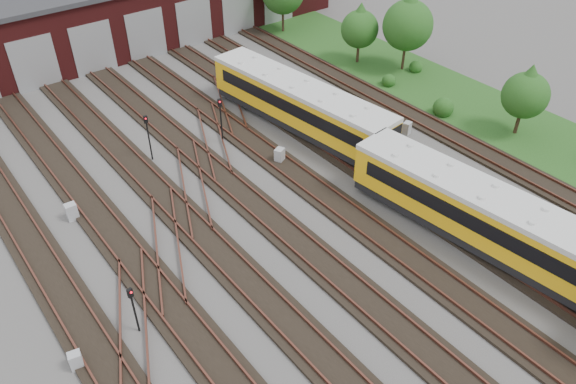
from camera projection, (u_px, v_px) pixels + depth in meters
ground at (396, 286)px, 29.29m from camera, size 120.00×120.00×0.00m
track_network at (386, 280)px, 29.51m from camera, size 30.40×70.00×0.33m
maintenance_shed at (86, 13)px, 52.40m from camera, size 51.00×12.50×6.35m
grass_verge at (469, 105)px, 44.81m from camera, size 8.00×55.00×0.05m
metro_train at (483, 216)px, 30.71m from camera, size 4.62×48.21×3.30m
signal_mast_0 at (133, 305)px, 25.86m from camera, size 0.28×0.26×2.90m
signal_mast_1 at (148, 132)px, 37.38m from camera, size 0.29×0.27×3.42m
signal_mast_2 at (236, 77)px, 44.66m from camera, size 0.26×0.24×2.92m
signal_mast_3 at (221, 115)px, 39.10m from camera, size 0.32×0.30×3.48m
relay_cabinet_0 at (76, 361)px, 25.09m from camera, size 0.65×0.58×0.94m
relay_cabinet_1 at (72, 212)px, 33.33m from camera, size 0.67×0.57×1.08m
relay_cabinet_2 at (280, 156)px, 38.11m from camera, size 0.80×0.75×1.06m
relay_cabinet_3 at (288, 99)px, 44.57m from camera, size 0.78×0.72×1.05m
relay_cabinet_4 at (407, 128)px, 41.06m from camera, size 0.70×0.64×0.98m
tree_1 at (360, 25)px, 49.16m from camera, size 3.32×3.32×5.50m
tree_2 at (409, 19)px, 47.32m from camera, size 4.29×4.29×7.11m
tree_3 at (527, 90)px, 39.30m from camera, size 3.31×3.31×5.48m
bush_0 at (444, 105)px, 43.18m from camera, size 1.60×1.60×1.60m
bush_1 at (389, 79)px, 47.25m from camera, size 1.16×1.16×1.16m
bush_2 at (416, 65)px, 49.41m from camera, size 1.17×1.17×1.17m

